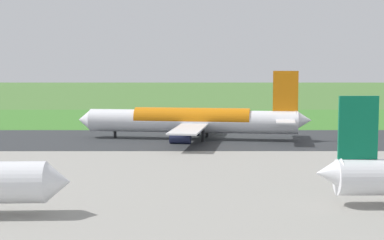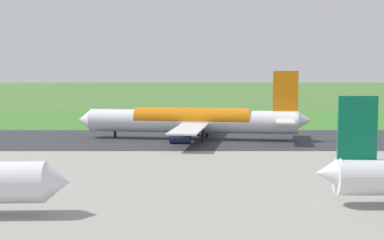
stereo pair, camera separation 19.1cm
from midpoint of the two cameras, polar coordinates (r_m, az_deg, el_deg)
ground_plane at (r=135.19m, az=-2.57°, el=-1.90°), size 800.00×800.00×0.00m
runway_asphalt at (r=135.18m, az=-2.57°, el=-1.89°), size 600.00×36.91×0.06m
apron_concrete at (r=73.04m, az=-4.80°, el=-8.31°), size 440.00×110.00×0.05m
grass_verge_foreground at (r=181.17m, az=-1.92°, el=0.00°), size 600.00×80.00×0.04m
airliner_main at (r=134.50m, az=0.20°, el=-0.06°), size 54.07×44.41×15.88m
no_stopping_sign at (r=180.69m, az=-2.72°, el=0.41°), size 0.60×0.10×2.24m
traffic_cone_orange at (r=178.36m, az=-3.82°, el=-0.01°), size 0.40×0.40×0.55m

